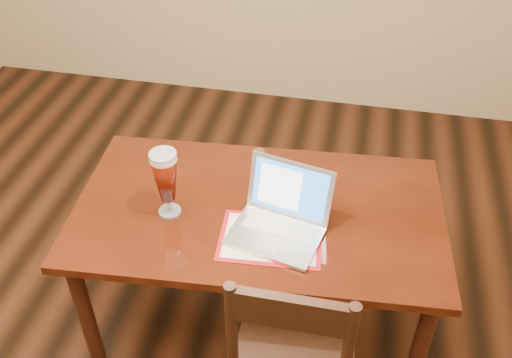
# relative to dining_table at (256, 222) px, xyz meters

# --- Properties ---
(ground) EXTENTS (5.00, 5.00, 0.00)m
(ground) POSITION_rel_dining_table_xyz_m (-0.47, -0.34, -0.67)
(ground) COLOR black
(ground) RESTS_ON ground
(room_shell) EXTENTS (4.51, 5.01, 2.71)m
(room_shell) POSITION_rel_dining_table_xyz_m (-0.47, -0.34, 1.09)
(room_shell) COLOR tan
(room_shell) RESTS_ON ground
(dining_table) EXTENTS (1.65, 1.01, 1.06)m
(dining_table) POSITION_rel_dining_table_xyz_m (0.00, 0.00, 0.00)
(dining_table) COLOR #451609
(dining_table) RESTS_ON ground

